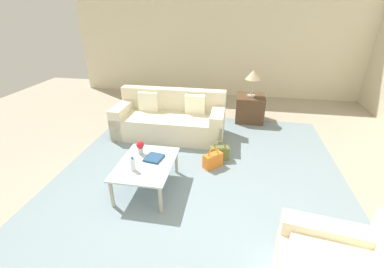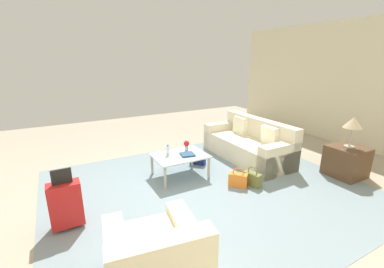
{
  "view_description": "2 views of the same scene",
  "coord_description": "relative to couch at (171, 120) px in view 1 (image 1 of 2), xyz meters",
  "views": [
    {
      "loc": [
        2.44,
        0.64,
        2.37
      ],
      "look_at": [
        -0.62,
        0.11,
        0.82
      ],
      "focal_mm": 24.0,
      "sensor_mm": 36.0,
      "label": 1
    },
    {
      "loc": [
        1.56,
        3.58,
        2.19
      ],
      "look_at": [
        -0.52,
        -0.24,
        0.89
      ],
      "focal_mm": 24.0,
      "sensor_mm": 36.0,
      "label": 2
    }
  ],
  "objects": [
    {
      "name": "coffee_table_book",
      "position": [
        1.67,
        0.18,
        0.14
      ],
      "size": [
        0.28,
        0.27,
        0.03
      ],
      "primitive_type": "cube",
      "rotation": [
        0.0,
        0.0,
        -0.17
      ],
      "color": "navy",
      "rests_on": "coffee_table"
    },
    {
      "name": "handbag_olive",
      "position": [
        0.84,
        1.06,
        -0.18
      ],
      "size": [
        0.22,
        0.34,
        0.36
      ],
      "color": "olive",
      "rests_on": "ground"
    },
    {
      "name": "side_table",
      "position": [
        -1.01,
        1.6,
        -0.02
      ],
      "size": [
        0.62,
        0.62,
        0.58
      ],
      "primitive_type": "cube",
      "color": "#513823",
      "rests_on": "ground"
    },
    {
      "name": "couch",
      "position": [
        0.0,
        0.0,
        0.0
      ],
      "size": [
        0.92,
        2.15,
        0.88
      ],
      "color": "beige",
      "rests_on": "ground"
    },
    {
      "name": "table_lamp",
      "position": [
        -1.01,
        1.6,
        0.73
      ],
      "size": [
        0.33,
        0.33,
        0.57
      ],
      "color": "#ADA899",
      "rests_on": "side_table"
    },
    {
      "name": "ground_plane",
      "position": [
        2.19,
        0.6,
        -0.3
      ],
      "size": [
        12.0,
        12.0,
        0.0
      ],
      "primitive_type": "plane",
      "color": "#A89E89"
    },
    {
      "name": "water_bottle",
      "position": [
        1.99,
        0.0,
        0.22
      ],
      "size": [
        0.06,
        0.06,
        0.2
      ],
      "color": "silver",
      "rests_on": "coffee_table"
    },
    {
      "name": "handbag_navy",
      "position": [
        1.21,
        -0.23,
        -0.18
      ],
      "size": [
        0.32,
        0.33,
        0.36
      ],
      "color": "navy",
      "rests_on": "ground"
    },
    {
      "name": "coffee_table",
      "position": [
        1.79,
        0.1,
        0.07
      ],
      "size": [
        0.99,
        0.75,
        0.43
      ],
      "color": "silver",
      "rests_on": "ground"
    },
    {
      "name": "handbag_orange",
      "position": [
        1.09,
        0.97,
        -0.18
      ],
      "size": [
        0.32,
        0.33,
        0.36
      ],
      "color": "orange",
      "rests_on": "ground"
    },
    {
      "name": "wall_left",
      "position": [
        -2.87,
        0.6,
        1.25
      ],
      "size": [
        0.12,
        8.0,
        3.1
      ],
      "primitive_type": "cube",
      "color": "beige",
      "rests_on": "ground"
    },
    {
      "name": "area_rug",
      "position": [
        1.59,
        0.8,
        -0.3
      ],
      "size": [
        5.2,
        4.4,
        0.01
      ],
      "primitive_type": "cube",
      "color": "gray",
      "rests_on": "ground"
    },
    {
      "name": "flower_vase",
      "position": [
        1.57,
        -0.05,
        0.25
      ],
      "size": [
        0.11,
        0.11,
        0.21
      ],
      "color": "#B2B7BC",
      "rests_on": "coffee_table"
    }
  ]
}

